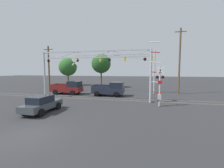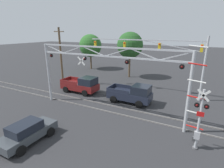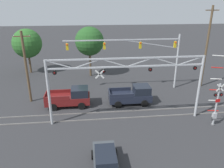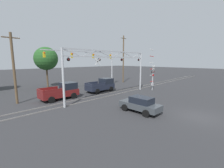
% 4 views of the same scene
% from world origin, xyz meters
% --- Properties ---
extents(rail_track_near, '(80.00, 0.08, 0.10)m').
position_xyz_m(rail_track_near, '(0.00, 11.70, 0.05)').
color(rail_track_near, gray).
rests_on(rail_track_near, ground_plane).
extents(rail_track_far, '(80.00, 0.08, 0.10)m').
position_xyz_m(rail_track_far, '(0.00, 13.13, 0.05)').
color(rail_track_far, gray).
rests_on(rail_track_far, ground_plane).
extents(crossing_gantry, '(14.95, 0.28, 6.50)m').
position_xyz_m(crossing_gantry, '(-0.02, 11.41, 4.59)').
color(crossing_gantry, '#B7BABF').
rests_on(crossing_gantry, ground_plane).
extents(crossing_signal_mast, '(1.66, 0.35, 7.02)m').
position_xyz_m(crossing_signal_mast, '(8.18, 9.52, 2.35)').
color(crossing_signal_mast, '#B7BABF').
rests_on(crossing_signal_mast, ground_plane).
extents(traffic_signal_span, '(14.87, 0.39, 7.34)m').
position_xyz_m(traffic_signal_span, '(3.93, 19.33, 5.28)').
color(traffic_signal_span, '#B7BABF').
rests_on(traffic_signal_span, ground_plane).
extents(pickup_truck_lead, '(4.89, 2.33, 2.15)m').
position_xyz_m(pickup_truck_lead, '(1.40, 15.10, 1.04)').
color(pickup_truck_lead, '#1E2333').
rests_on(pickup_truck_lead, ground_plane).
extents(pickup_truck_following, '(4.97, 2.33, 2.15)m').
position_xyz_m(pickup_truck_following, '(-5.74, 15.24, 1.04)').
color(pickup_truck_following, maroon).
rests_on(pickup_truck_following, ground_plane).
extents(sedan_waiting, '(1.97, 4.20, 1.56)m').
position_xyz_m(sedan_waiting, '(-2.63, 4.65, 0.80)').
color(sedan_waiting, '#3D4247').
rests_on(sedan_waiting, ground_plane).
extents(utility_pole_left, '(1.80, 0.28, 8.33)m').
position_xyz_m(utility_pole_left, '(-10.61, 16.95, 4.31)').
color(utility_pole_left, brown).
rests_on(utility_pole_left, ground_plane).
extents(background_tree_beyond_span, '(4.64, 4.64, 7.21)m').
position_xyz_m(background_tree_beyond_span, '(-13.23, 28.42, 4.88)').
color(background_tree_beyond_span, brown).
rests_on(background_tree_beyond_span, ground_plane).
extents(background_tree_far_left_verge, '(4.38, 4.38, 7.72)m').
position_xyz_m(background_tree_far_left_verge, '(-3.30, 25.69, 5.51)').
color(background_tree_far_left_verge, brown).
rests_on(background_tree_far_left_verge, ground_plane).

